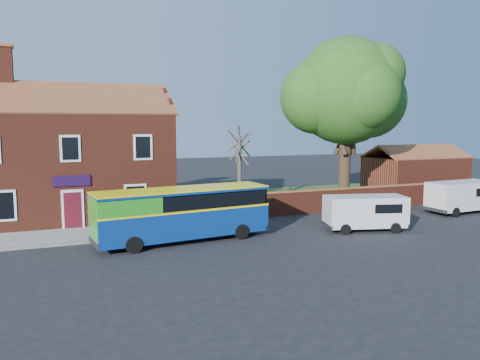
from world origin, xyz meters
name	(u,v)px	position (x,y,z in m)	size (l,w,h in m)	color
ground	(236,251)	(0.00, 0.00, 0.00)	(120.00, 120.00, 0.00)	black
pavement	(75,236)	(-7.00, 5.75, 0.06)	(18.00, 3.50, 0.12)	gray
kerb	(76,243)	(-7.00, 4.00, 0.07)	(18.00, 0.15, 0.14)	slate
grass_strip	(327,196)	(13.00, 13.00, 0.02)	(26.00, 12.00, 0.04)	#426B28
shop_building	(69,164)	(-7.02, 11.50, 3.41)	(12.30, 8.13, 10.50)	maroon
boundary_wall	(373,197)	(13.00, 7.00, 0.81)	(22.00, 0.38, 1.60)	maroon
outbuilding	(415,173)	(22.00, 13.00, 1.61)	(8.20, 5.06, 4.17)	maroon
bus	(177,212)	(-2.15, 2.70, 1.55)	(9.11, 3.36, 2.72)	navy
van_near	(365,211)	(8.28, 1.43, 1.09)	(4.74, 2.81, 1.95)	silver
van_far	(461,195)	(17.50, 3.48, 1.18)	(4.91, 2.24, 2.11)	silver
large_tree	(346,95)	(13.05, 10.78, 8.17)	(10.23, 8.09, 12.47)	black
bare_tree	(240,168)	(4.24, 10.52, 2.86)	(2.09, 2.49, 5.57)	#4C4238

